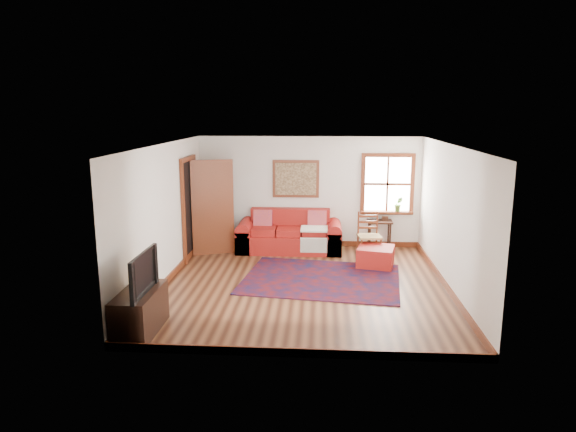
# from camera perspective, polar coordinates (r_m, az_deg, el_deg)

# --- Properties ---
(ground) EXTENTS (5.50, 5.50, 0.00)m
(ground) POSITION_cam_1_polar(r_m,az_deg,el_deg) (9.28, 1.83, -7.66)
(ground) COLOR #3A1B0F
(ground) RESTS_ON ground
(room_envelope) EXTENTS (5.04, 5.54, 2.52)m
(room_envelope) POSITION_cam_1_polar(r_m,az_deg,el_deg) (8.88, 1.90, 2.47)
(room_envelope) COLOR silver
(room_envelope) RESTS_ON ground
(window) EXTENTS (1.18, 0.20, 1.38)m
(window) POSITION_cam_1_polar(r_m,az_deg,el_deg) (11.68, 11.13, 2.82)
(window) COLOR white
(window) RESTS_ON ground
(doorway) EXTENTS (0.89, 1.08, 2.14)m
(doorway) POSITION_cam_1_polar(r_m,az_deg,el_deg) (11.01, -9.35, 1.05)
(doorway) COLOR black
(doorway) RESTS_ON ground
(framed_artwork) EXTENTS (1.05, 0.07, 0.85)m
(framed_artwork) POSITION_cam_1_polar(r_m,az_deg,el_deg) (11.58, 0.87, 4.14)
(framed_artwork) COLOR maroon
(framed_artwork) RESTS_ON ground
(persian_rug) EXTENTS (3.09, 2.60, 0.02)m
(persian_rug) POSITION_cam_1_polar(r_m,az_deg,el_deg) (9.59, 3.74, -6.96)
(persian_rug) COLOR #4F0B0C
(persian_rug) RESTS_ON ground
(red_leather_sofa) EXTENTS (2.29, 0.95, 0.90)m
(red_leather_sofa) POSITION_cam_1_polar(r_m,az_deg,el_deg) (11.42, 0.20, -2.37)
(red_leather_sofa) COLOR maroon
(red_leather_sofa) RESTS_ON ground
(red_ottoman) EXTENTS (0.82, 0.82, 0.40)m
(red_ottoman) POSITION_cam_1_polar(r_m,az_deg,el_deg) (10.43, 9.71, -4.47)
(red_ottoman) COLOR maroon
(red_ottoman) RESTS_ON ground
(side_table) EXTENTS (0.54, 0.41, 0.66)m
(side_table) POSITION_cam_1_polar(r_m,az_deg,el_deg) (11.63, 10.14, -1.09)
(side_table) COLOR black
(side_table) RESTS_ON ground
(ladder_back_chair) EXTENTS (0.51, 0.50, 0.99)m
(ladder_back_chair) POSITION_cam_1_polar(r_m,az_deg,el_deg) (10.85, 8.97, -1.97)
(ladder_back_chair) COLOR tan
(ladder_back_chair) RESTS_ON ground
(media_cabinet) EXTENTS (0.49, 1.10, 0.60)m
(media_cabinet) POSITION_cam_1_polar(r_m,az_deg,el_deg) (7.61, -16.13, -10.17)
(media_cabinet) COLOR black
(media_cabinet) RESTS_ON ground
(television) EXTENTS (0.13, 1.01, 0.58)m
(television) POSITION_cam_1_polar(r_m,az_deg,el_deg) (7.34, -16.44, -6.08)
(television) COLOR black
(television) RESTS_ON media_cabinet
(candle_hurricane) EXTENTS (0.12, 0.12, 0.18)m
(candle_hurricane) POSITION_cam_1_polar(r_m,az_deg,el_deg) (7.87, -14.84, -6.38)
(candle_hurricane) COLOR silver
(candle_hurricane) RESTS_ON media_cabinet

